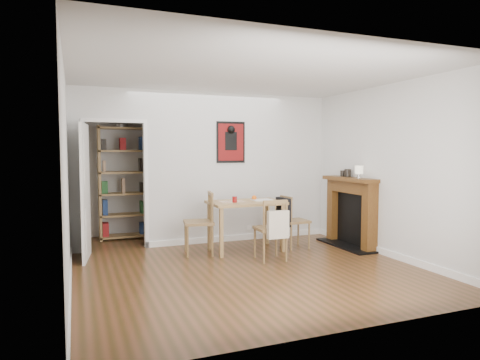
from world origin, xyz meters
name	(u,v)px	position (x,y,z in m)	size (l,w,h in m)	color
ground	(236,261)	(0.00, 0.00, 0.00)	(5.20, 5.20, 0.00)	brown
room_shell	(214,168)	(0.10, 1.34, 1.30)	(5.20, 5.20, 5.20)	silver
dining_table	(246,207)	(0.38, 0.59, 0.70)	(1.17, 0.74, 0.80)	#A3834C
chair_left	(199,223)	(-0.39, 0.61, 0.49)	(0.56, 0.56, 0.97)	olive
chair_right	(294,221)	(1.19, 0.46, 0.45)	(0.51, 0.45, 0.87)	olive
chair_front	(271,229)	(0.50, -0.11, 0.46)	(0.47, 0.53, 0.91)	olive
bookshelf	(123,183)	(-1.34, 2.30, 1.01)	(0.86, 0.35, 2.05)	#A3834C
fireplace	(351,210)	(2.16, 0.25, 0.62)	(0.45, 1.25, 1.16)	brown
red_glass	(235,199)	(0.16, 0.51, 0.84)	(0.07, 0.07, 0.09)	maroon
orange_fruit	(254,198)	(0.57, 0.68, 0.84)	(0.08, 0.08, 0.08)	#FF660D
placemat	(231,201)	(0.15, 0.63, 0.80)	(0.39, 0.29, 0.00)	beige
notebook	(262,200)	(0.68, 0.61, 0.80)	(0.31, 0.23, 0.02)	silver
mantel_lamp	(359,171)	(2.07, -0.06, 1.29)	(0.13, 0.13, 0.21)	silver
ceramic_jar_a	(348,173)	(2.16, 0.38, 1.23)	(0.11, 0.11, 0.13)	black
ceramic_jar_b	(343,173)	(2.15, 0.51, 1.21)	(0.08, 0.08, 0.10)	black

